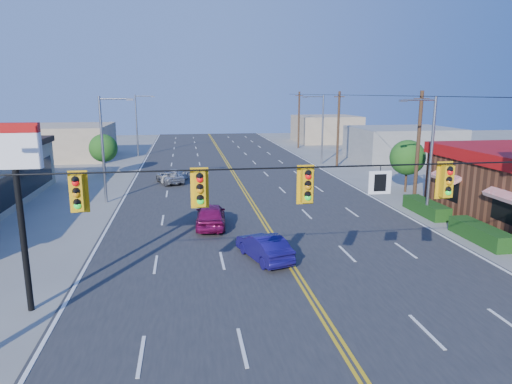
{
  "coord_description": "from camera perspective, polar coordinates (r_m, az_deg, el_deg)",
  "views": [
    {
      "loc": [
        -4.9,
        -13.46,
        8.25
      ],
      "look_at": [
        -0.62,
        13.91,
        2.2
      ],
      "focal_mm": 32.0,
      "sensor_mm": 36.0,
      "label": 1
    }
  ],
  "objects": [
    {
      "name": "signal_span",
      "position": [
        14.67,
        10.38,
        -1.14
      ],
      "size": [
        24.32,
        0.34,
        9.0
      ],
      "color": "#47301E",
      "rests_on": "ground"
    },
    {
      "name": "utility_pole_far",
      "position": [
        69.71,
        5.38,
        8.94
      ],
      "size": [
        0.28,
        0.28,
        8.4
      ],
      "primitive_type": "cylinder",
      "color": "#47301E",
      "rests_on": "ground"
    },
    {
      "name": "car_silver",
      "position": [
        42.88,
        -10.74,
        1.77
      ],
      "size": [
        3.0,
        4.4,
        1.12
      ],
      "primitive_type": "imported",
      "rotation": [
        0.0,
        0.0,
        3.45
      ],
      "color": "#A7A7AC",
      "rests_on": "ground"
    },
    {
      "name": "tree_west",
      "position": [
        48.45,
        -18.55,
        5.22
      ],
      "size": [
        2.8,
        2.8,
        4.2
      ],
      "color": "#47301E",
      "rests_on": "ground"
    },
    {
      "name": "bld_east_far",
      "position": [
        79.38,
        8.73,
        7.81
      ],
      "size": [
        10.0,
        10.0,
        4.4
      ],
      "primitive_type": "cube",
      "color": "tan",
      "rests_on": "ground"
    },
    {
      "name": "utility_pole_mid",
      "position": [
        52.49,
        10.23,
        7.7
      ],
      "size": [
        0.28,
        0.28,
        8.4
      ],
      "primitive_type": "cylinder",
      "color": "#47301E",
      "rests_on": "ground"
    },
    {
      "name": "car_blue",
      "position": [
        22.94,
        0.99,
        -7.0
      ],
      "size": [
        2.49,
        4.24,
        1.32
      ],
      "primitive_type": "imported",
      "rotation": [
        0.0,
        0.0,
        3.43
      ],
      "color": "#150F58",
      "rests_on": "ground"
    },
    {
      "name": "pizza_hut_sign",
      "position": [
        18.74,
        -27.76,
        1.47
      ],
      "size": [
        1.9,
        0.3,
        6.85
      ],
      "color": "black",
      "rests_on": "ground"
    },
    {
      "name": "road",
      "position": [
        34.8,
        -0.55,
        -1.34
      ],
      "size": [
        20.0,
        120.0,
        0.06
      ],
      "primitive_type": "cube",
      "color": "#2D2D30",
      "rests_on": "ground"
    },
    {
      "name": "tree_kfc_rear",
      "position": [
        40.3,
        18.41,
        4.11
      ],
      "size": [
        2.94,
        2.94,
        4.41
      ],
      "color": "#47301E",
      "rests_on": "ground"
    },
    {
      "name": "bld_east_mid",
      "position": [
        60.17,
        17.8,
        5.77
      ],
      "size": [
        12.0,
        10.0,
        4.0
      ],
      "primitive_type": "cube",
      "color": "gray",
      "rests_on": "ground"
    },
    {
      "name": "streetlight_se",
      "position": [
        31.85,
        20.78,
        4.79
      ],
      "size": [
        2.55,
        0.25,
        8.0
      ],
      "color": "gray",
      "rests_on": "ground"
    },
    {
      "name": "streetlight_sw",
      "position": [
        36.14,
        -18.33,
        5.77
      ],
      "size": [
        2.55,
        0.25,
        8.0
      ],
      "color": "gray",
      "rests_on": "ground"
    },
    {
      "name": "bld_west_far",
      "position": [
        63.58,
        -22.72,
        5.82
      ],
      "size": [
        11.0,
        12.0,
        4.2
      ],
      "primitive_type": "cube",
      "color": "tan",
      "rests_on": "ground"
    },
    {
      "name": "ground",
      "position": [
        16.53,
        10.11,
        -17.83
      ],
      "size": [
        160.0,
        160.0,
        0.0
      ],
      "primitive_type": "plane",
      "color": "gray",
      "rests_on": "ground"
    },
    {
      "name": "streetlight_nw",
      "position": [
        61.85,
        -14.52,
        8.47
      ],
      "size": [
        2.55,
        0.25,
        8.0
      ],
      "color": "gray",
      "rests_on": "ground"
    },
    {
      "name": "car_magenta",
      "position": [
        28.45,
        -5.68,
        -3.01
      ],
      "size": [
        2.11,
        4.55,
        1.51
      ],
      "primitive_type": "imported",
      "rotation": [
        0.0,
        0.0,
        3.07
      ],
      "color": "maroon",
      "rests_on": "ground"
    },
    {
      "name": "car_white",
      "position": [
        43.42,
        -10.1,
        1.97
      ],
      "size": [
        2.77,
        4.37,
        1.18
      ],
      "primitive_type": "imported",
      "rotation": [
        0.0,
        0.0,
        2.84
      ],
      "color": "silver",
      "rests_on": "ground"
    },
    {
      "name": "streetlight_ne",
      "position": [
        53.93,
        8.12,
        8.23
      ],
      "size": [
        2.55,
        0.25,
        8.0
      ],
      "color": "gray",
      "rests_on": "ground"
    },
    {
      "name": "utility_pole_near",
      "position": [
        36.03,
        19.58,
        5.16
      ],
      "size": [
        0.28,
        0.28,
        8.4
      ],
      "primitive_type": "cylinder",
      "color": "#47301E",
      "rests_on": "ground"
    }
  ]
}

